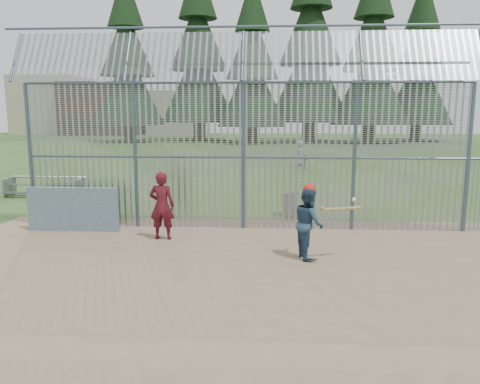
# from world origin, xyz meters

# --- Properties ---
(ground) EXTENTS (120.00, 120.00, 0.00)m
(ground) POSITION_xyz_m (0.00, 0.00, 0.00)
(ground) COLOR #2D511E
(ground) RESTS_ON ground
(dirt_infield) EXTENTS (14.00, 10.00, 0.02)m
(dirt_infield) POSITION_xyz_m (0.00, -0.50, 0.01)
(dirt_infield) COLOR #756047
(dirt_infield) RESTS_ON ground
(dugout_wall) EXTENTS (2.50, 0.12, 1.20)m
(dugout_wall) POSITION_xyz_m (-4.60, 2.90, 0.62)
(dugout_wall) COLOR #38566B
(dugout_wall) RESTS_ON dirt_infield
(batter) EXTENTS (0.76, 0.89, 1.58)m
(batter) POSITION_xyz_m (1.58, 0.90, 0.81)
(batter) COLOR navy
(batter) RESTS_ON dirt_infield
(onlooker) EXTENTS (0.64, 0.43, 1.73)m
(onlooker) POSITION_xyz_m (-2.00, 2.24, 0.89)
(onlooker) COLOR maroon
(onlooker) RESTS_ON dirt_infield
(bg_kid_standing) EXTENTS (0.88, 0.86, 1.52)m
(bg_kid_standing) POSITION_xyz_m (2.59, 18.76, 0.76)
(bg_kid_standing) COLOR gray
(bg_kid_standing) RESTS_ON ground
(bg_kid_seated) EXTENTS (0.51, 0.48, 0.84)m
(bg_kid_seated) POSITION_xyz_m (2.70, 17.30, 0.42)
(bg_kid_seated) COLOR slate
(bg_kid_seated) RESTS_ON ground
(batting_gear) EXTENTS (1.24, 0.44, 0.58)m
(batting_gear) POSITION_xyz_m (1.75, 0.86, 1.49)
(batting_gear) COLOR red
(batting_gear) RESTS_ON ground
(trash_can) EXTENTS (0.56, 0.56, 0.82)m
(trash_can) POSITION_xyz_m (1.37, 5.15, 0.38)
(trash_can) COLOR #96999E
(trash_can) RESTS_ON ground
(bleacher) EXTENTS (3.00, 0.95, 0.72)m
(bleacher) POSITION_xyz_m (-7.92, 8.06, 0.41)
(bleacher) COLOR slate
(bleacher) RESTS_ON ground
(backstop_fence) EXTENTS (20.09, 0.81, 5.30)m
(backstop_fence) POSITION_xyz_m (1.81, 3.43, 2.36)
(backstop_fence) COLOR #47566B
(backstop_fence) RESTS_ON ground
(conifer_row) EXTENTS (38.48, 12.26, 20.20)m
(conifer_row) POSITION_xyz_m (1.93, 41.51, 10.83)
(conifer_row) COLOR #332319
(conifer_row) RESTS_ON ground
(distant_buildings) EXTENTS (26.50, 10.50, 8.00)m
(distant_buildings) POSITION_xyz_m (-23.18, 56.49, 3.60)
(distant_buildings) COLOR brown
(distant_buildings) RESTS_ON ground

